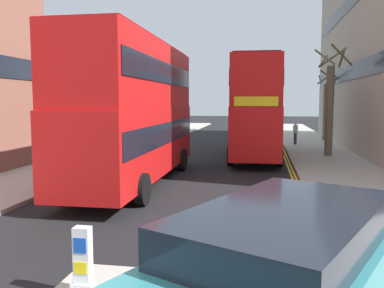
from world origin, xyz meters
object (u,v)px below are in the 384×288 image
(keep_left_bollard, at_px, (83,262))
(double_decker_bus_oncoming, at_px, (255,106))
(double_decker_bus_away, at_px, (135,108))
(pedestrian_far, at_px, (295,133))

(keep_left_bollard, relative_size, double_decker_bus_oncoming, 0.10)
(double_decker_bus_away, bearing_deg, double_decker_bus_oncoming, 62.35)
(double_decker_bus_away, bearing_deg, pedestrian_far, 64.10)
(double_decker_bus_oncoming, relative_size, pedestrian_far, 6.70)
(double_decker_bus_oncoming, height_order, pedestrian_far, double_decker_bus_oncoming)
(double_decker_bus_away, distance_m, double_decker_bus_oncoming, 9.77)
(keep_left_bollard, bearing_deg, double_decker_bus_oncoming, 82.12)
(double_decker_bus_oncoming, bearing_deg, double_decker_bus_away, -117.65)
(double_decker_bus_oncoming, distance_m, pedestrian_far, 7.43)
(keep_left_bollard, bearing_deg, pedestrian_far, 77.72)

